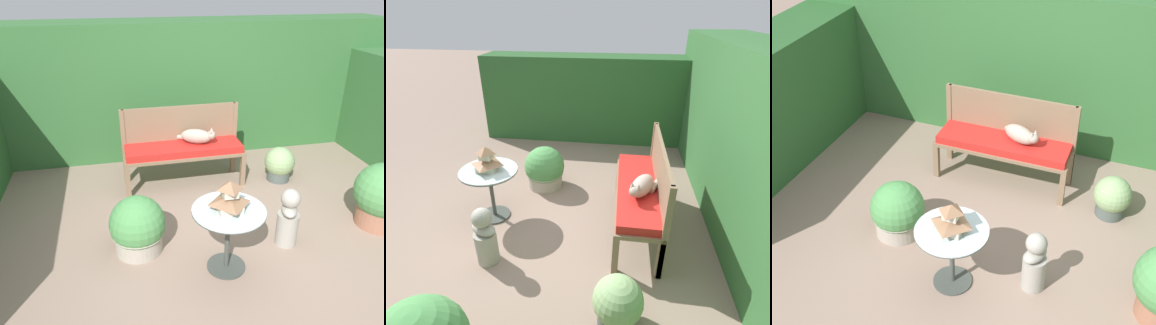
{
  "view_description": "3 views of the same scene",
  "coord_description": "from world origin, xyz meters",
  "views": [
    {
      "loc": [
        -1.07,
        -3.12,
        2.41
      ],
      "look_at": [
        -0.24,
        0.61,
        0.55
      ],
      "focal_mm": 35.0,
      "sensor_mm": 36.0,
      "label": 1
    },
    {
      "loc": [
        2.59,
        0.88,
        2.25
      ],
      "look_at": [
        -0.41,
        0.45,
        0.67
      ],
      "focal_mm": 28.0,
      "sensor_mm": 36.0,
      "label": 2
    },
    {
      "loc": [
        1.17,
        -3.67,
        3.72
      ],
      "look_at": [
        -0.42,
        0.4,
        0.66
      ],
      "focal_mm": 50.0,
      "sensor_mm": 36.0,
      "label": 3
    }
  ],
  "objects": [
    {
      "name": "pagoda_birdhouse",
      "position": [
        -0.17,
        -0.53,
        0.75
      ],
      "size": [
        0.28,
        0.28,
        0.28
      ],
      "color": "beige",
      "rests_on": "patio_table"
    },
    {
      "name": "ground",
      "position": [
        0.0,
        0.0,
        0.0
      ],
      "size": [
        30.0,
        30.0,
        0.0
      ],
      "primitive_type": "plane",
      "color": "gray"
    },
    {
      "name": "potted_plant_table_near",
      "position": [
        -0.94,
        -0.09,
        0.26
      ],
      "size": [
        0.55,
        0.55,
        0.58
      ],
      "color": "#ADA393",
      "rests_on": "ground"
    },
    {
      "name": "bench_backrest",
      "position": [
        -0.23,
        1.34,
        0.71
      ],
      "size": [
        1.53,
        0.06,
        1.0
      ],
      "color": "#7F664C",
      "rests_on": "ground"
    },
    {
      "name": "patio_table",
      "position": [
        -0.17,
        -0.53,
        0.5
      ],
      "size": [
        0.65,
        0.65,
        0.63
      ],
      "color": "#424742",
      "rests_on": "ground"
    },
    {
      "name": "foliage_hedge_left",
      "position": [
        -2.85,
        0.18,
        0.75
      ],
      "size": [
        0.7,
        3.56,
        1.51
      ],
      "primitive_type": "cube",
      "color": "#285628",
      "rests_on": "ground"
    },
    {
      "name": "garden_bust",
      "position": [
        0.53,
        -0.32,
        0.3
      ],
      "size": [
        0.24,
        0.31,
        0.62
      ],
      "rotation": [
        0.0,
        0.0,
        1.19
      ],
      "color": "#A39E93",
      "rests_on": "ground"
    },
    {
      "name": "potted_plant_bench_right",
      "position": [
        1.03,
        0.96,
        0.22
      ],
      "size": [
        0.39,
        0.39,
        0.46
      ],
      "color": "#4C5651",
      "rests_on": "ground"
    },
    {
      "name": "cat",
      "position": [
        -0.05,
        1.16,
        0.64
      ],
      "size": [
        0.45,
        0.38,
        0.22
      ],
      "rotation": [
        0.0,
        0.0,
        -0.44
      ],
      "color": "#A89989",
      "rests_on": "garden_bench"
    },
    {
      "name": "garden_bench",
      "position": [
        -0.23,
        1.13,
        0.46
      ],
      "size": [
        1.53,
        0.46,
        0.55
      ],
      "color": "#7F664C",
      "rests_on": "ground"
    }
  ]
}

